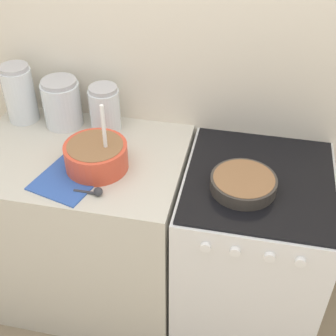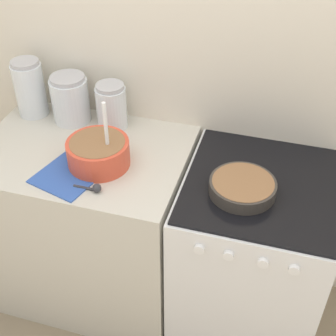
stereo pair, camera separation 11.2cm
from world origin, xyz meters
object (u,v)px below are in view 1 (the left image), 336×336
at_px(storage_jar_left, 20,97).
at_px(storage_jar_middle, 62,106).
at_px(mixing_bowl, 96,155).
at_px(storage_jar_right, 105,111).
at_px(baking_pan, 243,183).
at_px(stove, 248,253).

distance_m(storage_jar_left, storage_jar_middle, 0.21).
bearing_deg(mixing_bowl, storage_jar_right, 100.39).
bearing_deg(storage_jar_middle, baking_pan, -19.29).
distance_m(baking_pan, storage_jar_left, 1.12).
relative_size(baking_pan, storage_jar_left, 0.94).
xyz_separation_m(baking_pan, storage_jar_middle, (-0.87, 0.30, 0.07)).
bearing_deg(storage_jar_right, mixing_bowl, -79.61).
height_order(stove, storage_jar_right, storage_jar_right).
relative_size(baking_pan, storage_jar_middle, 1.15).
bearing_deg(stove, storage_jar_left, 168.82).
bearing_deg(baking_pan, storage_jar_left, 164.21).
xyz_separation_m(mixing_bowl, storage_jar_left, (-0.47, 0.29, 0.05)).
relative_size(stove, storage_jar_right, 4.19).
bearing_deg(baking_pan, mixing_bowl, 178.65).
distance_m(mixing_bowl, baking_pan, 0.61).
bearing_deg(stove, mixing_bowl, -174.54).
distance_m(stove, storage_jar_left, 1.29).
height_order(mixing_bowl, storage_jar_left, mixing_bowl).
bearing_deg(stove, baking_pan, -129.30).
relative_size(stove, mixing_bowl, 2.98).
distance_m(stove, storage_jar_right, 0.94).
height_order(storage_jar_middle, storage_jar_right, storage_jar_middle).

